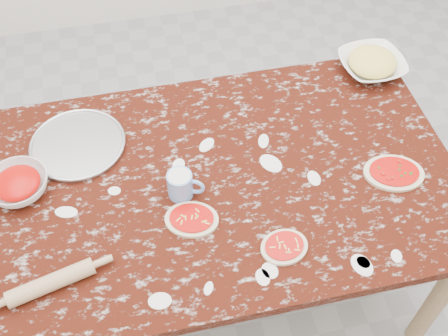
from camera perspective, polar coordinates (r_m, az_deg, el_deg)
ground at (r=2.50m, az=0.00°, el=-11.52°), size 4.00×4.00×0.00m
worktable at (r=1.93m, az=0.00°, el=-2.46°), size 1.60×1.00×0.75m
pizza_tray at (r=2.02m, az=-14.97°, el=2.33°), size 0.40×0.40×0.01m
sauce_bowl at (r=1.93m, az=-20.64°, el=-1.69°), size 0.20×0.20×0.06m
cheese_bowl at (r=2.30m, az=15.10°, el=10.30°), size 0.27×0.27×0.06m
flour_mug at (r=1.79m, az=-4.47°, el=-1.74°), size 0.12×0.08×0.10m
pizza_left at (r=1.76m, az=-3.38°, el=-5.35°), size 0.21×0.18×0.02m
pizza_mid at (r=1.72m, az=6.28°, el=-8.16°), size 0.17×0.14×0.02m
pizza_right at (r=1.96m, az=17.26°, el=-0.48°), size 0.24×0.20×0.02m
rolling_pin at (r=1.70m, az=-17.56°, el=-11.31°), size 0.26×0.11×0.05m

